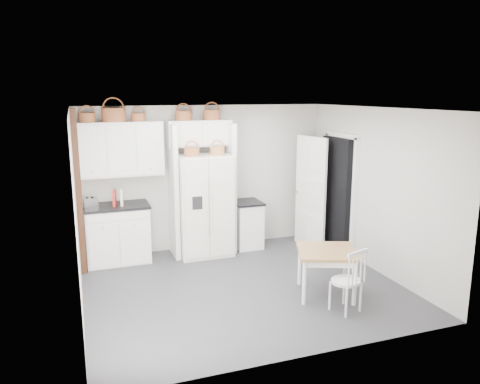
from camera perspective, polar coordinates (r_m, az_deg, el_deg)
name	(u,v)px	position (r m, az deg, el deg)	size (l,w,h in m)	color
floor	(243,286)	(7.08, 0.32, -11.43)	(4.50, 4.50, 0.00)	#353537
ceiling	(243,109)	(6.50, 0.35, 10.10)	(4.50, 4.50, 0.00)	white
wall_back	(206,178)	(8.54, -4.22, 1.76)	(4.50, 4.50, 0.00)	#BAB6AC
wall_left	(76,215)	(6.29, -19.34, -2.63)	(4.00, 4.00, 0.00)	#BAB6AC
wall_right	(376,190)	(7.71, 16.27, 0.19)	(4.00, 4.00, 0.00)	#BAB6AC
refrigerator	(204,205)	(8.21, -4.46, -1.59)	(0.92, 0.74, 1.78)	silver
base_cab_left	(118,235)	(8.17, -14.70, -5.04)	(1.02, 0.65, 0.95)	silver
base_cab_right	(247,225)	(8.67, 0.85, -4.06)	(0.47, 0.56, 0.83)	silver
dining_table	(326,272)	(6.81, 10.43, -9.60)	(0.79, 0.79, 0.66)	brown
windsor_chair	(346,281)	(6.35, 12.79, -10.53)	(0.41, 0.37, 0.83)	silver
counter_left	(116,206)	(8.04, -14.89, -1.66)	(1.07, 0.69, 0.04)	black
counter_right	(247,202)	(8.56, 0.86, -1.28)	(0.51, 0.60, 0.04)	black
toaster	(90,202)	(7.97, -17.83, -1.22)	(0.23, 0.13, 0.16)	silver
cookbook_red	(115,198)	(7.93, -15.05, -0.74)	(0.04, 0.17, 0.26)	red
cookbook_cream	(122,198)	(7.94, -14.23, -0.66)	(0.04, 0.18, 0.27)	beige
basket_upper_a	(87,118)	(7.95, -18.13, 8.61)	(0.26, 0.26, 0.15)	brown
basket_upper_b	(114,115)	(7.97, -15.15, 9.06)	(0.38, 0.38, 0.22)	brown
basket_upper_c	(138,117)	(8.01, -12.29, 8.90)	(0.23, 0.23, 0.13)	brown
basket_bridge_a	(183,116)	(8.14, -6.92, 9.22)	(0.29, 0.29, 0.16)	brown
basket_bridge_b	(212,115)	(8.27, -3.46, 9.37)	(0.30, 0.30, 0.17)	brown
basket_fridge_a	(192,152)	(7.89, -5.90, 4.89)	(0.26, 0.26, 0.14)	brown
basket_fridge_b	(217,151)	(8.01, -2.80, 5.04)	(0.25, 0.25, 0.13)	#A0542A
upper_cabinet	(120,149)	(8.02, -14.39, 5.09)	(1.40, 0.34, 0.90)	silver
bridge_cabinet	(199,133)	(8.23, -5.01, 7.16)	(1.12, 0.34, 0.45)	silver
fridge_panel_left	(173,191)	(8.13, -8.13, 0.08)	(0.08, 0.60, 2.30)	silver
fridge_panel_right	(229,187)	(8.39, -1.29, 0.56)	(0.08, 0.60, 2.30)	silver
trim_post	(79,193)	(7.61, -19.06, -0.14)	(0.09, 0.09, 2.60)	black
doorway_void	(337,195)	(8.53, 11.78, -0.35)	(0.18, 0.85, 2.05)	black
door_slab	(310,193)	(8.64, 8.59, -0.08)	(0.80, 0.04, 2.05)	white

